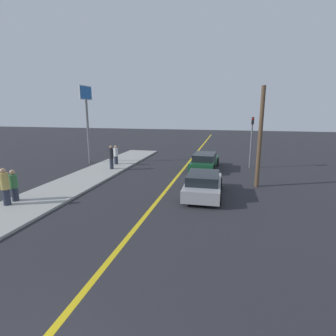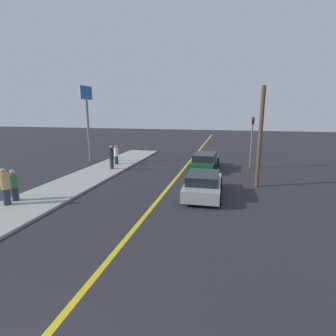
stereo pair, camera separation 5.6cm
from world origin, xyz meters
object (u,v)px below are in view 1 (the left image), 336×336
car_near_right_lane (203,184)px  pedestrian_far_standing (111,157)px  traffic_light (252,137)px  pedestrian_by_sign (116,155)px  utility_pole (260,138)px  car_ahead_center (205,161)px  pedestrian_near_curb (5,187)px  pedestrian_mid_group (14,186)px  roadside_sign (86,107)px

car_near_right_lane → pedestrian_far_standing: size_ratio=2.34×
traffic_light → car_near_right_lane: bearing=-110.6°
pedestrian_by_sign → traffic_light: (10.77, 1.44, 1.56)m
pedestrian_far_standing → utility_pole: size_ratio=0.31×
car_ahead_center → pedestrian_by_sign: 7.32m
pedestrian_near_curb → utility_pole: (11.84, 6.32, 1.93)m
pedestrian_mid_group → roadside_sign: roadside_sign is taller
car_ahead_center → pedestrian_near_curb: (-8.32, -10.48, 0.40)m
roadside_sign → utility_pole: 14.23m
pedestrian_far_standing → pedestrian_by_sign: bearing=103.6°
pedestrian_mid_group → roadside_sign: 10.77m
car_near_right_lane → pedestrian_far_standing: pedestrian_far_standing is taller
pedestrian_near_curb → utility_pole: 13.56m
pedestrian_near_curb → pedestrian_by_sign: 10.19m
car_near_right_lane → pedestrian_mid_group: (-8.95, -3.25, 0.27)m
pedestrian_near_curb → pedestrian_far_standing: (1.44, 8.37, 0.01)m
car_near_right_lane → car_ahead_center: 6.66m
pedestrian_near_curb → car_near_right_lane: bearing=23.4°
pedestrian_far_standing → roadside_sign: size_ratio=0.28×
car_ahead_center → pedestrian_far_standing: (-6.88, -2.11, 0.41)m
car_ahead_center → pedestrian_mid_group: bearing=-127.5°
pedestrian_by_sign → utility_pole: (10.83, -3.82, 2.04)m
pedestrian_mid_group → roadside_sign: bearing=98.9°
traffic_light → roadside_sign: 13.64m
car_ahead_center → pedestrian_near_curb: size_ratio=2.55×
car_near_right_lane → traffic_light: size_ratio=1.05×
roadside_sign → pedestrian_mid_group: bearing=-81.1°
traffic_light → utility_pole: (0.06, -5.26, 0.47)m
car_ahead_center → pedestrian_by_sign: size_ratio=2.90×
pedestrian_near_curb → roadside_sign: (-1.63, 10.52, 3.76)m
car_near_right_lane → traffic_light: (2.90, 7.74, 1.83)m
pedestrian_mid_group → traffic_light: size_ratio=0.39×
car_near_right_lane → car_ahead_center: (-0.56, 6.64, -0.02)m
car_ahead_center → pedestrian_by_sign: (-7.31, -0.34, 0.28)m
car_ahead_center → roadside_sign: bearing=-177.4°
pedestrian_near_curb → pedestrian_far_standing: size_ratio=1.00×
traffic_light → pedestrian_by_sign: bearing=-172.4°
car_near_right_lane → pedestrian_by_sign: pedestrian_by_sign is taller
roadside_sign → pedestrian_near_curb: bearing=-81.2°
traffic_light → utility_pole: size_ratio=0.68×
car_near_right_lane → traffic_light: traffic_light is taller
car_ahead_center → pedestrian_mid_group: pedestrian_mid_group is taller
pedestrian_near_curb → car_ahead_center: bearing=51.6°
pedestrian_mid_group → pedestrian_far_standing: bearing=79.0°
pedestrian_by_sign → roadside_sign: (-2.63, 0.38, 3.87)m
roadside_sign → car_near_right_lane: bearing=-32.5°
car_near_right_lane → pedestrian_far_standing: bearing=147.4°
pedestrian_mid_group → utility_pole: 13.39m
pedestrian_near_curb → pedestrian_far_standing: bearing=80.3°
pedestrian_mid_group → pedestrian_far_standing: (1.52, 7.78, 0.12)m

